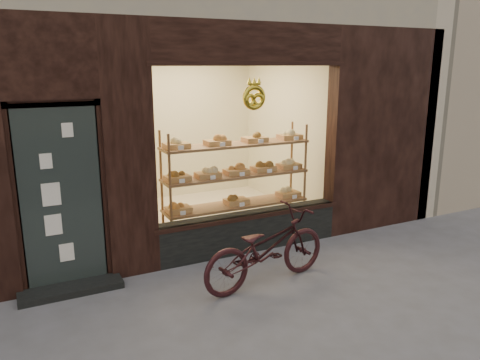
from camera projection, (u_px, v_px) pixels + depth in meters
ground at (309, 331)px, 4.64m from camera, size 90.00×90.00×0.00m
display_shelf at (236, 183)px, 6.84m from camera, size 2.20×0.45×1.70m
bicycle at (266, 248)px, 5.54m from camera, size 1.79×0.84×0.90m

